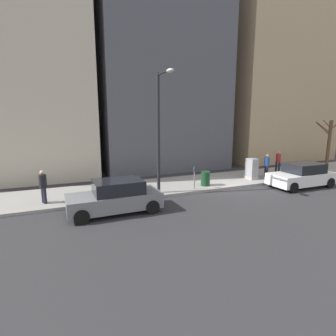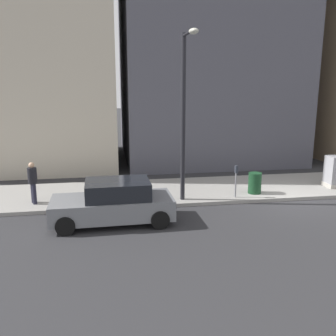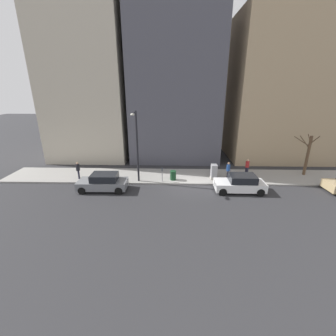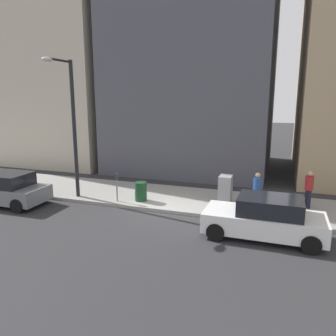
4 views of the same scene
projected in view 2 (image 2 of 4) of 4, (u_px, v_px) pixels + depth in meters
The scene contains 9 objects.
ground_plane at pixel (293, 201), 15.62m from camera, with size 120.00×120.00×0.00m, color #2B2B2D.
sidewalk at pixel (273, 187), 17.53m from camera, with size 4.00×36.00×0.15m, color gray.
parked_car_grey at pixel (114, 203), 13.06m from camera, with size 1.99×4.23×1.52m.
parking_meter at pixel (236, 178), 15.45m from camera, with size 0.14×0.10×1.35m.
utility_box at pixel (333, 172), 17.09m from camera, with size 0.83×0.61×1.43m.
streetlamp at pixel (185, 104), 14.26m from camera, with size 1.97×0.32×6.50m.
trash_bin at pixel (255, 183), 16.14m from camera, with size 0.56×0.56×0.90m, color #14381E.
pedestrian_far_corner at pixel (33, 180), 14.66m from camera, with size 0.38×0.36×1.66m.
office_block_center at pixel (204, 4), 23.58m from camera, with size 10.44×10.44×19.37m, color #4C4C56.
Camera 2 is at (-13.86, 7.61, 4.82)m, focal length 40.00 mm.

